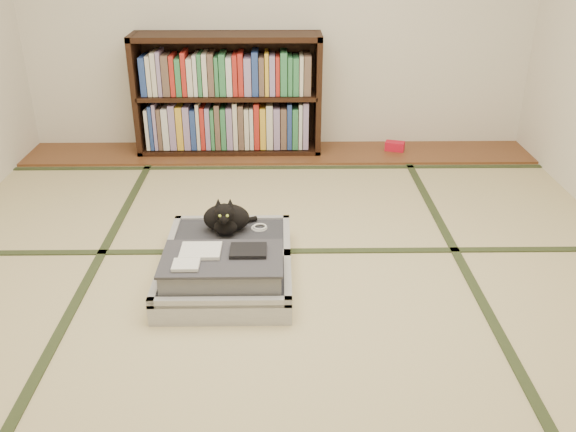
{
  "coord_description": "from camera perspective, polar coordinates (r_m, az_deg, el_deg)",
  "views": [
    {
      "loc": [
        0.01,
        -2.62,
        1.69
      ],
      "look_at": [
        0.05,
        0.35,
        0.25
      ],
      "focal_mm": 38.0,
      "sensor_mm": 36.0,
      "label": 1
    }
  ],
  "objects": [
    {
      "name": "tatami_borders",
      "position": [
        3.54,
        -0.84,
        -2.57
      ],
      "size": [
        4.0,
        4.5,
        0.01
      ],
      "color": "#2D381E",
      "rests_on": "ground"
    },
    {
      "name": "suitcase",
      "position": [
        3.17,
        -5.8,
        -4.58
      ],
      "size": [
        0.66,
        0.89,
        0.26
      ],
      "color": "#B5B6BA",
      "rests_on": "floor"
    },
    {
      "name": "floor",
      "position": [
        3.12,
        -0.84,
        -6.97
      ],
      "size": [
        4.5,
        4.5,
        0.0
      ],
      "primitive_type": "plane",
      "color": "#CCBA88",
      "rests_on": "ground"
    },
    {
      "name": "cat",
      "position": [
        3.37,
        -5.79,
        -0.21
      ],
      "size": [
        0.3,
        0.3,
        0.24
      ],
      "color": "black",
      "rests_on": "suitcase"
    },
    {
      "name": "red_item",
      "position": [
        5.01,
        9.96,
        6.46
      ],
      "size": [
        0.17,
        0.13,
        0.07
      ],
      "primitive_type": "cube",
      "rotation": [
        0.0,
        0.0,
        -0.3
      ],
      "color": "red",
      "rests_on": "wood_strip"
    },
    {
      "name": "wood_strip",
      "position": [
        4.91,
        -0.85,
        5.9
      ],
      "size": [
        4.0,
        0.5,
        0.02
      ],
      "primitive_type": "cube",
      "color": "brown",
      "rests_on": "ground"
    },
    {
      "name": "hanger",
      "position": [
        3.67,
        -5.84,
        -1.5
      ],
      "size": [
        0.43,
        0.29,
        0.01
      ],
      "color": "black",
      "rests_on": "floor"
    },
    {
      "name": "bookcase",
      "position": [
        4.86,
        -5.6,
        11.02
      ],
      "size": [
        1.44,
        0.33,
        0.93
      ],
      "color": "black",
      "rests_on": "wood_strip"
    },
    {
      "name": "cable_coil",
      "position": [
        3.43,
        -2.69,
        -1.08
      ],
      "size": [
        0.09,
        0.09,
        0.02
      ],
      "color": "white",
      "rests_on": "suitcase"
    }
  ]
}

